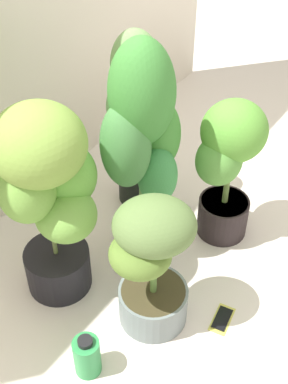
% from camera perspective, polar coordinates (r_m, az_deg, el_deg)
% --- Properties ---
extents(ground_plane, '(8.00, 8.00, 0.00)m').
position_cam_1_polar(ground_plane, '(2.36, 2.76, -8.16)').
color(ground_plane, silver).
rests_on(ground_plane, ground).
extents(potted_plant_center, '(0.39, 0.34, 1.03)m').
position_cam_1_polar(potted_plant_center, '(2.02, -0.11, 5.58)').
color(potted_plant_center, gray).
rests_on(potted_plant_center, ground).
extents(potted_plant_back_left, '(0.50, 0.49, 0.89)m').
position_cam_1_polar(potted_plant_back_left, '(1.94, -10.40, 0.35)').
color(potted_plant_back_left, black).
rests_on(potted_plant_back_left, ground).
extents(potted_plant_back_right, '(0.35, 0.27, 0.90)m').
position_cam_1_polar(potted_plant_back_right, '(2.36, -0.69, 9.16)').
color(potted_plant_back_right, black).
rests_on(potted_plant_back_right, ground).
extents(potted_plant_front_left, '(0.40, 0.39, 0.62)m').
position_cam_1_polar(potted_plant_front_left, '(1.93, 0.78, -7.66)').
color(potted_plant_front_left, slate).
rests_on(potted_plant_front_left, ground).
extents(potted_plant_front_right, '(0.38, 0.38, 0.71)m').
position_cam_1_polar(potted_plant_front_right, '(2.26, 9.10, 3.20)').
color(potted_plant_front_right, black).
rests_on(potted_plant_front_right, ground).
extents(cell_phone, '(0.15, 0.09, 0.01)m').
position_cam_1_polar(cell_phone, '(2.20, 8.54, -13.57)').
color(cell_phone, '#D0CB4E').
rests_on(cell_phone, ground).
extents(nutrient_bottle, '(0.10, 0.10, 0.19)m').
position_cam_1_polar(nutrient_bottle, '(2.00, -6.26, -17.38)').
color(nutrient_bottle, '#2C8B47').
rests_on(nutrient_bottle, ground).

